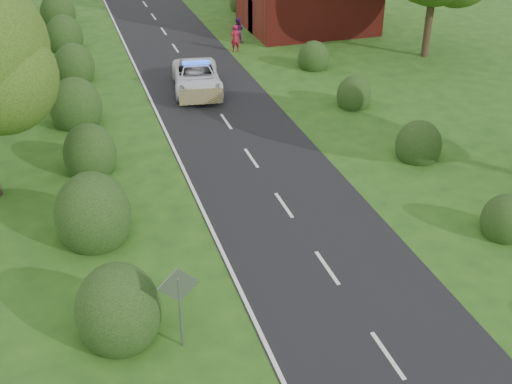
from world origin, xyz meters
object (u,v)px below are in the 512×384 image
object	(u,v)px
police_van	(197,77)
pedestrian_red	(235,38)
pedestrian_purple	(238,30)
road_sign	(179,296)

from	to	relation	value
police_van	pedestrian_red	distance (m)	6.93
pedestrian_red	pedestrian_purple	distance (m)	1.93
police_van	pedestrian_purple	distance (m)	8.82
police_van	pedestrian_red	world-z (taller)	pedestrian_red
road_sign	pedestrian_red	size ratio (longest dim) A/B	1.54
road_sign	police_van	size ratio (longest dim) A/B	0.46
police_van	pedestrian_purple	size ratio (longest dim) A/B	3.42
pedestrian_purple	police_van	bearing A→B (deg)	89.97
road_sign	pedestrian_red	world-z (taller)	road_sign
road_sign	pedestrian_red	bearing A→B (deg)	70.92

